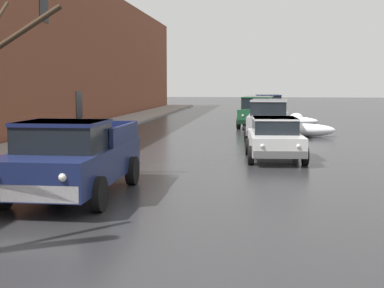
{
  "coord_description": "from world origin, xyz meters",
  "views": [
    {
      "loc": [
        2.36,
        -3.09,
        2.55
      ],
      "look_at": [
        0.84,
        9.07,
        1.17
      ],
      "focal_mm": 49.92,
      "sensor_mm": 36.0,
      "label": 1
    }
  ],
  "objects_px": {
    "pickup_truck_darkblue_approaching_near_lane": "(72,158)",
    "sedan_white_parked_kerbside_close": "(275,137)",
    "sedan_maroon_at_far_intersection": "(267,106)",
    "suv_silver_parked_kerbside_mid": "(269,118)",
    "fire_hydrant": "(1,168)",
    "suv_darkblue_queued_behind_truck": "(268,107)",
    "suv_green_parked_far_down_block": "(258,111)"
  },
  "relations": [
    {
      "from": "suv_darkblue_queued_behind_truck",
      "to": "sedan_maroon_at_far_intersection",
      "type": "relative_size",
      "value": 1.17
    },
    {
      "from": "pickup_truck_darkblue_approaching_near_lane",
      "to": "sedan_white_parked_kerbside_close",
      "type": "xyz_separation_m",
      "value": [
        4.72,
        6.61,
        -0.13
      ]
    },
    {
      "from": "pickup_truck_darkblue_approaching_near_lane",
      "to": "sedan_white_parked_kerbside_close",
      "type": "height_order",
      "value": "pickup_truck_darkblue_approaching_near_lane"
    },
    {
      "from": "suv_darkblue_queued_behind_truck",
      "to": "sedan_maroon_at_far_intersection",
      "type": "xyz_separation_m",
      "value": [
        0.02,
        7.28,
        -0.24
      ]
    },
    {
      "from": "sedan_white_parked_kerbside_close",
      "to": "suv_darkblue_queued_behind_truck",
      "type": "height_order",
      "value": "suv_darkblue_queued_behind_truck"
    },
    {
      "from": "pickup_truck_darkblue_approaching_near_lane",
      "to": "suv_green_parked_far_down_block",
      "type": "bearing_deg",
      "value": 78.31
    },
    {
      "from": "suv_green_parked_far_down_block",
      "to": "suv_darkblue_queued_behind_truck",
      "type": "relative_size",
      "value": 0.98
    },
    {
      "from": "suv_green_parked_far_down_block",
      "to": "sedan_maroon_at_far_intersection",
      "type": "bearing_deg",
      "value": 86.86
    },
    {
      "from": "suv_silver_parked_kerbside_mid",
      "to": "sedan_maroon_at_far_intersection",
      "type": "xyz_separation_m",
      "value": [
        0.18,
        19.31,
        -0.24
      ]
    },
    {
      "from": "sedan_maroon_at_far_intersection",
      "to": "suv_silver_parked_kerbside_mid",
      "type": "bearing_deg",
      "value": -90.54
    },
    {
      "from": "suv_darkblue_queued_behind_truck",
      "to": "fire_hydrant",
      "type": "relative_size",
      "value": 6.44
    },
    {
      "from": "sedan_white_parked_kerbside_close",
      "to": "sedan_maroon_at_far_intersection",
      "type": "distance_m",
      "value": 26.23
    },
    {
      "from": "suv_darkblue_queued_behind_truck",
      "to": "fire_hydrant",
      "type": "distance_m",
      "value": 25.09
    },
    {
      "from": "fire_hydrant",
      "to": "suv_green_parked_far_down_block",
      "type": "bearing_deg",
      "value": 70.11
    },
    {
      "from": "suv_silver_parked_kerbside_mid",
      "to": "suv_green_parked_far_down_block",
      "type": "distance_m",
      "value": 6.39
    },
    {
      "from": "suv_silver_parked_kerbside_mid",
      "to": "fire_hydrant",
      "type": "distance_m",
      "value": 13.95
    },
    {
      "from": "sedan_white_parked_kerbside_close",
      "to": "fire_hydrant",
      "type": "distance_m",
      "value": 8.82
    },
    {
      "from": "pickup_truck_darkblue_approaching_near_lane",
      "to": "suv_darkblue_queued_behind_truck",
      "type": "distance_m",
      "value": 26.01
    },
    {
      "from": "suv_darkblue_queued_behind_truck",
      "to": "sedan_maroon_at_far_intersection",
      "type": "height_order",
      "value": "suv_darkblue_queued_behind_truck"
    },
    {
      "from": "pickup_truck_darkblue_approaching_near_lane",
      "to": "sedan_maroon_at_far_intersection",
      "type": "bearing_deg",
      "value": 81.63
    },
    {
      "from": "pickup_truck_darkblue_approaching_near_lane",
      "to": "sedan_maroon_at_far_intersection",
      "type": "relative_size",
      "value": 1.28
    },
    {
      "from": "sedan_white_parked_kerbside_close",
      "to": "fire_hydrant",
      "type": "bearing_deg",
      "value": -145.14
    },
    {
      "from": "pickup_truck_darkblue_approaching_near_lane",
      "to": "sedan_maroon_at_far_intersection",
      "type": "distance_m",
      "value": 33.19
    },
    {
      "from": "sedan_white_parked_kerbside_close",
      "to": "sedan_maroon_at_far_intersection",
      "type": "bearing_deg",
      "value": 89.76
    },
    {
      "from": "suv_darkblue_queued_behind_truck",
      "to": "fire_hydrant",
      "type": "bearing_deg",
      "value": -106.97
    },
    {
      "from": "suv_green_parked_far_down_block",
      "to": "suv_silver_parked_kerbside_mid",
      "type": "bearing_deg",
      "value": -85.26
    },
    {
      "from": "pickup_truck_darkblue_approaching_near_lane",
      "to": "suv_silver_parked_kerbside_mid",
      "type": "xyz_separation_m",
      "value": [
        4.65,
        13.53,
        0.11
      ]
    },
    {
      "from": "suv_silver_parked_kerbside_mid",
      "to": "suv_green_parked_far_down_block",
      "type": "xyz_separation_m",
      "value": [
        -0.53,
        6.37,
        -0.0
      ]
    },
    {
      "from": "fire_hydrant",
      "to": "sedan_maroon_at_far_intersection",
      "type": "bearing_deg",
      "value": 76.78
    },
    {
      "from": "suv_green_parked_far_down_block",
      "to": "fire_hydrant",
      "type": "height_order",
      "value": "suv_green_parked_far_down_block"
    },
    {
      "from": "suv_green_parked_far_down_block",
      "to": "pickup_truck_darkblue_approaching_near_lane",
      "type": "bearing_deg",
      "value": -101.69
    },
    {
      "from": "suv_darkblue_queued_behind_truck",
      "to": "sedan_white_parked_kerbside_close",
      "type": "bearing_deg",
      "value": -90.27
    }
  ]
}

